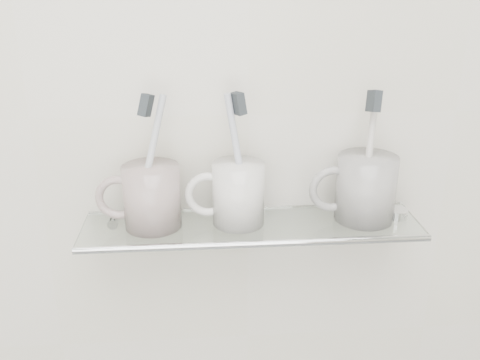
{
  "coord_description": "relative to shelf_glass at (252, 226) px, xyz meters",
  "views": [
    {
      "loc": [
        -0.07,
        0.33,
        1.45
      ],
      "look_at": [
        -0.02,
        1.04,
        1.17
      ],
      "focal_mm": 40.0,
      "sensor_mm": 36.0,
      "label": 1
    }
  ],
  "objects": [
    {
      "name": "wall_back",
      "position": [
        0.0,
        0.06,
        0.15
      ],
      "size": [
        2.5,
        0.0,
        2.5
      ],
      "primitive_type": "plane",
      "rotation": [
        1.57,
        0.0,
        0.0
      ],
      "color": "beige",
      "rests_on": "ground"
    },
    {
      "name": "shelf_glass",
      "position": [
        0.0,
        0.0,
        0.0
      ],
      "size": [
        0.5,
        0.12,
        0.01
      ],
      "primitive_type": "cube",
      "color": "silver",
      "rests_on": "wall_back"
    },
    {
      "name": "shelf_rail",
      "position": [
        0.0,
        -0.06,
        0.0
      ],
      "size": [
        0.5,
        0.01,
        0.01
      ],
      "primitive_type": "cylinder",
      "rotation": [
        0.0,
        1.57,
        0.0
      ],
      "color": "silver",
      "rests_on": "shelf_glass"
    },
    {
      "name": "bracket_left",
      "position": [
        -0.21,
        0.05,
        -0.01
      ],
      "size": [
        0.02,
        0.03,
        0.02
      ],
      "primitive_type": "cylinder",
      "rotation": [
        1.57,
        0.0,
        0.0
      ],
      "color": "silver",
      "rests_on": "wall_back"
    },
    {
      "name": "bracket_right",
      "position": [
        0.21,
        0.05,
        -0.01
      ],
      "size": [
        0.02,
        0.03,
        0.02
      ],
      "primitive_type": "cylinder",
      "rotation": [
        1.57,
        0.0,
        0.0
      ],
      "color": "silver",
      "rests_on": "wall_back"
    },
    {
      "name": "mug_left",
      "position": [
        -0.14,
        0.0,
        0.05
      ],
      "size": [
        0.09,
        0.09,
        0.09
      ],
      "primitive_type": "cylinder",
      "rotation": [
        0.0,
        0.0,
        0.08
      ],
      "color": "silver",
      "rests_on": "shelf_glass"
    },
    {
      "name": "mug_left_handle",
      "position": [
        -0.19,
        0.0,
        0.05
      ],
      "size": [
        0.07,
        0.01,
        0.07
      ],
      "primitive_type": "torus",
      "rotation": [
        1.57,
        0.0,
        0.0
      ],
      "color": "silver",
      "rests_on": "mug_left"
    },
    {
      "name": "toothbrush_left",
      "position": [
        -0.14,
        0.0,
        0.1
      ],
      "size": [
        0.06,
        0.04,
        0.19
      ],
      "primitive_type": "cylinder",
      "rotation": [
        -0.22,
        0.19,
        -0.31
      ],
      "color": "#B2B9C0",
      "rests_on": "mug_left"
    },
    {
      "name": "bristles_left",
      "position": [
        -0.14,
        0.0,
        0.19
      ],
      "size": [
        0.02,
        0.03,
        0.04
      ],
      "primitive_type": "cube",
      "rotation": [
        -0.22,
        0.19,
        -0.31
      ],
      "color": "#252B2F",
      "rests_on": "toothbrush_left"
    },
    {
      "name": "mug_center",
      "position": [
        -0.02,
        0.0,
        0.05
      ],
      "size": [
        0.1,
        0.1,
        0.09
      ],
      "primitive_type": "cylinder",
      "rotation": [
        0.0,
        0.0,
        0.34
      ],
      "color": "silver",
      "rests_on": "shelf_glass"
    },
    {
      "name": "mug_center_handle",
      "position": [
        -0.06,
        0.0,
        0.05
      ],
      "size": [
        0.07,
        0.01,
        0.07
      ],
      "primitive_type": "torus",
      "rotation": [
        1.57,
        0.0,
        0.0
      ],
      "color": "silver",
      "rests_on": "mug_center"
    },
    {
      "name": "toothbrush_center",
      "position": [
        -0.02,
        0.0,
        0.1
      ],
      "size": [
        0.04,
        0.02,
        0.19
      ],
      "primitive_type": "cylinder",
      "rotation": [
        -0.08,
        -0.14,
        0.44
      ],
      "color": "#B4BBD0",
      "rests_on": "mug_center"
    },
    {
      "name": "bristles_center",
      "position": [
        -0.02,
        0.0,
        0.19
      ],
      "size": [
        0.02,
        0.03,
        0.03
      ],
      "primitive_type": "cube",
      "rotation": [
        -0.08,
        -0.14,
        0.44
      ],
      "color": "#252B2F",
      "rests_on": "toothbrush_center"
    },
    {
      "name": "mug_right",
      "position": [
        0.17,
        0.0,
        0.05
      ],
      "size": [
        0.1,
        0.1,
        0.1
      ],
      "primitive_type": "cylinder",
      "rotation": [
        0.0,
        0.0,
        0.18
      ],
      "color": "white",
      "rests_on": "shelf_glass"
    },
    {
      "name": "mug_right_handle",
      "position": [
        0.12,
        0.0,
        0.05
      ],
      "size": [
        0.07,
        0.01,
        0.07
      ],
      "primitive_type": "torus",
      "rotation": [
        1.57,
        0.0,
        0.0
      ],
      "color": "white",
      "rests_on": "mug_right"
    },
    {
      "name": "toothbrush_right",
      "position": [
        0.17,
        0.0,
        0.1
      ],
      "size": [
        0.03,
        0.06,
        0.19
      ],
      "primitive_type": "cylinder",
      "rotation": [
        -0.21,
        0.15,
        0.2
      ],
      "color": "#B9AA96",
      "rests_on": "mug_right"
    },
    {
      "name": "bristles_right",
      "position": [
        0.17,
        0.0,
        0.19
      ],
      "size": [
        0.02,
        0.03,
        0.04
      ],
      "primitive_type": "cube",
      "rotation": [
        -0.21,
        0.15,
        0.2
      ],
      "color": "#252B2F",
      "rests_on": "toothbrush_right"
    },
    {
      "name": "chrome_cap",
      "position": [
        0.22,
        0.0,
        0.01
      ],
      "size": [
        0.03,
        0.03,
        0.01
      ],
      "primitive_type": "cylinder",
      "color": "silver",
      "rests_on": "shelf_glass"
    }
  ]
}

